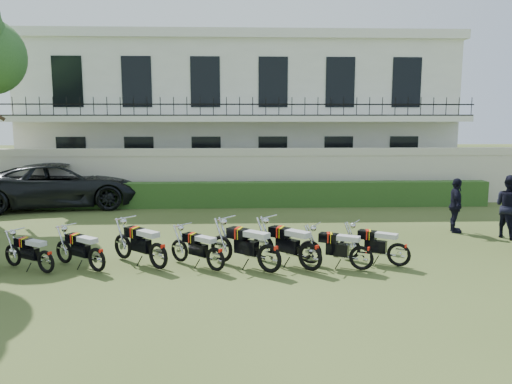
# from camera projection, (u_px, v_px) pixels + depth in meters

# --- Properties ---
(ground) EXTENTS (100.00, 100.00, 0.00)m
(ground) POSITION_uv_depth(u_px,v_px,m) (243.00, 257.00, 12.94)
(ground) COLOR #36441B
(ground) RESTS_ON ground
(perimeter_wall) EXTENTS (30.00, 0.35, 2.30)m
(perimeter_wall) POSITION_uv_depth(u_px,v_px,m) (240.00, 176.00, 20.66)
(perimeter_wall) COLOR beige
(perimeter_wall) RESTS_ON ground
(hedge) EXTENTS (18.00, 0.60, 1.00)m
(hedge) POSITION_uv_depth(u_px,v_px,m) (265.00, 194.00, 20.02)
(hedge) COLOR #274C1B
(hedge) RESTS_ON ground
(building) EXTENTS (20.40, 9.60, 7.40)m
(building) POSITION_uv_depth(u_px,v_px,m) (239.00, 114.00, 26.16)
(building) COLOR white
(building) RESTS_ON ground
(motorcycle_2) EXTENTS (1.51, 0.94, 0.93)m
(motorcycle_2) POSITION_uv_depth(u_px,v_px,m) (46.00, 256.00, 11.51)
(motorcycle_2) COLOR black
(motorcycle_2) RESTS_ON ground
(motorcycle_3) EXTENTS (1.52, 1.14, 0.99)m
(motorcycle_3) POSITION_uv_depth(u_px,v_px,m) (97.00, 254.00, 11.60)
(motorcycle_3) COLOR black
(motorcycle_3) RESTS_ON ground
(motorcycle_4) EXTENTS (1.58, 1.41, 1.10)m
(motorcycle_4) POSITION_uv_depth(u_px,v_px,m) (158.00, 249.00, 11.79)
(motorcycle_4) COLOR black
(motorcycle_4) RESTS_ON ground
(motorcycle_5) EXTENTS (1.41, 1.24, 0.98)m
(motorcycle_5) POSITION_uv_depth(u_px,v_px,m) (215.00, 253.00, 11.66)
(motorcycle_5) COLOR black
(motorcycle_5) RESTS_ON ground
(motorcycle_6) EXTENTS (1.72, 1.42, 1.16)m
(motorcycle_6) POSITION_uv_depth(u_px,v_px,m) (269.00, 252.00, 11.50)
(motorcycle_6) COLOR black
(motorcycle_6) RESTS_ON ground
(motorcycle_7) EXTENTS (1.61, 1.49, 1.14)m
(motorcycle_7) POSITION_uv_depth(u_px,v_px,m) (310.00, 250.00, 11.65)
(motorcycle_7) COLOR black
(motorcycle_7) RESTS_ON ground
(motorcycle_8) EXTENTS (1.69, 0.95, 1.01)m
(motorcycle_8) POSITION_uv_depth(u_px,v_px,m) (362.00, 252.00, 11.72)
(motorcycle_8) COLOR black
(motorcycle_8) RESTS_ON ground
(motorcycle_9) EXTENTS (1.59, 1.03, 0.99)m
(motorcycle_9) POSITION_uv_depth(u_px,v_px,m) (399.00, 249.00, 12.02)
(motorcycle_9) COLOR black
(motorcycle_9) RESTS_ON ground
(suv) EXTENTS (6.79, 4.11, 1.76)m
(suv) POSITION_uv_depth(u_px,v_px,m) (63.00, 185.00, 19.95)
(suv) COLOR black
(suv) RESTS_ON ground
(officer_4) EXTENTS (0.99, 1.11, 1.90)m
(officer_4) POSITION_uv_depth(u_px,v_px,m) (509.00, 207.00, 14.88)
(officer_4) COLOR black
(officer_4) RESTS_ON ground
(officer_5) EXTENTS (0.66, 1.08, 1.71)m
(officer_5) POSITION_uv_depth(u_px,v_px,m) (456.00, 205.00, 15.59)
(officer_5) COLOR black
(officer_5) RESTS_ON ground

